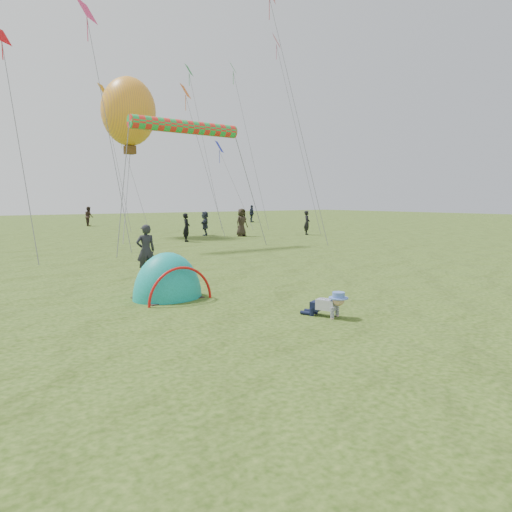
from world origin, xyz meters
TOP-DOWN VIEW (x-y plane):
  - ground at (0.00, 0.00)m, footprint 140.00×140.00m
  - crawling_toddler at (-0.09, -0.43)m, footprint 0.73×0.85m
  - popup_tent at (-1.94, 3.17)m, footprint 1.80×1.52m
  - standing_adult at (-1.12, 6.41)m, footprint 0.63×0.46m
  - crowd_person_2 at (21.33, 31.92)m, footprint 0.67×1.12m
  - crowd_person_6 at (5.40, 16.14)m, footprint 0.66×0.70m
  - crowd_person_10 at (10.08, 17.46)m, footprint 0.95×0.68m
  - crowd_person_11 at (8.49, 19.41)m, footprint 1.19×1.50m
  - crowd_person_12 at (14.37, 15.90)m, footprint 0.70×0.68m
  - crowd_person_13 at (5.55, 35.00)m, footprint 0.70×0.88m
  - balloon_kite at (4.53, 22.01)m, footprint 3.42×3.42m
  - rainbow_tube_kite at (4.10, 13.56)m, footprint 5.68×0.64m
  - diamond_kite_0 at (-3.28, 16.11)m, footprint 0.85×0.85m
  - diamond_kite_1 at (9.00, 22.78)m, footprint 1.13×1.13m
  - diamond_kite_2 at (6.64, 29.18)m, footprint 0.80×0.80m
  - diamond_kite_3 at (12.56, 28.81)m, footprint 1.09×1.09m
  - diamond_kite_4 at (14.74, 27.59)m, footprint 1.18×1.18m
  - diamond_kite_6 at (0.89, 17.82)m, footprint 1.26×1.26m
  - diamond_kite_7 at (5.49, 29.76)m, footprint 0.95×0.95m
  - diamond_kite_9 at (15.84, 27.01)m, footprint 1.14×1.14m
  - diamond_kite_11 at (15.63, 20.86)m, footprint 1.13×1.13m

SIDE VIEW (x-z plane):
  - ground at x=0.00m, z-range 0.00..0.00m
  - popup_tent at x=-1.94m, z-range -1.12..1.12m
  - crawling_toddler at x=-0.09m, z-range 0.00..0.55m
  - crowd_person_11 at x=8.49m, z-range 0.00..1.60m
  - crowd_person_6 at x=5.40m, z-range 0.00..1.61m
  - standing_adult at x=-1.12m, z-range 0.00..1.62m
  - crowd_person_12 at x=14.37m, z-range 0.00..1.63m
  - crowd_person_13 at x=5.55m, z-range 0.00..1.75m
  - crowd_person_2 at x=21.33m, z-range 0.00..1.79m
  - crowd_person_10 at x=10.08m, z-range 0.00..1.80m
  - rainbow_tube_kite at x=4.10m, z-range 5.56..6.20m
  - diamond_kite_4 at x=14.74m, z-range 6.44..7.41m
  - diamond_kite_2 at x=6.64m, z-range 7.03..7.68m
  - balloon_kite at x=4.53m, z-range 5.27..10.06m
  - diamond_kite_0 at x=-3.28m, z-range 9.00..9.69m
  - diamond_kite_1 at x=9.00m, z-range 9.47..10.39m
  - diamond_kite_7 at x=5.49m, z-range 10.51..11.28m
  - diamond_kite_6 at x=0.89m, z-range 11.32..12.35m
  - diamond_kite_3 at x=12.56m, z-range 12.80..13.68m
  - diamond_kite_9 at x=15.84m, z-range 13.06..13.99m
  - diamond_kite_11 at x=15.63m, z-range 13.62..14.54m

